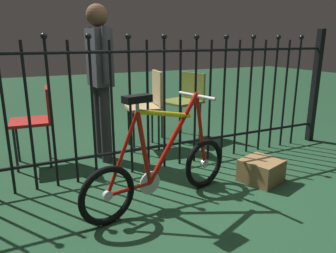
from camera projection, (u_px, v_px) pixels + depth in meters
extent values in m
plane|color=#1F462B|center=(195.00, 193.00, 2.70)|extent=(20.00, 20.00, 0.00)
cylinder|color=black|center=(6.00, 121.00, 2.53)|extent=(0.02, 0.02, 1.24)
cylinder|color=black|center=(29.00, 119.00, 2.60)|extent=(0.02, 0.02, 1.24)
cylinder|color=black|center=(52.00, 117.00, 2.67)|extent=(0.02, 0.02, 1.24)
sphere|color=black|center=(44.00, 36.00, 2.50)|extent=(0.05, 0.05, 0.05)
cylinder|color=black|center=(73.00, 115.00, 2.74)|extent=(0.02, 0.02, 1.24)
cylinder|color=black|center=(93.00, 113.00, 2.82)|extent=(0.02, 0.02, 1.24)
sphere|color=black|center=(88.00, 36.00, 2.65)|extent=(0.05, 0.05, 0.05)
cylinder|color=black|center=(112.00, 111.00, 2.89)|extent=(0.02, 0.02, 1.24)
cylinder|color=black|center=(130.00, 110.00, 2.96)|extent=(0.02, 0.02, 1.24)
sphere|color=black|center=(128.00, 37.00, 2.79)|extent=(0.05, 0.05, 0.05)
cylinder|color=black|center=(148.00, 108.00, 3.03)|extent=(0.02, 0.02, 1.24)
cylinder|color=black|center=(164.00, 106.00, 3.10)|extent=(0.02, 0.02, 1.24)
sphere|color=black|center=(164.00, 37.00, 2.93)|extent=(0.05, 0.05, 0.05)
cylinder|color=black|center=(180.00, 105.00, 3.18)|extent=(0.02, 0.02, 1.24)
cylinder|color=black|center=(195.00, 103.00, 3.25)|extent=(0.02, 0.02, 1.24)
sphere|color=black|center=(197.00, 37.00, 3.08)|extent=(0.05, 0.05, 0.05)
cylinder|color=black|center=(210.00, 102.00, 3.32)|extent=(0.02, 0.02, 1.24)
cylinder|color=black|center=(224.00, 101.00, 3.39)|extent=(0.02, 0.02, 1.24)
sphere|color=black|center=(226.00, 37.00, 3.22)|extent=(0.05, 0.05, 0.05)
cylinder|color=black|center=(237.00, 99.00, 3.46)|extent=(0.02, 0.02, 1.24)
cylinder|color=black|center=(250.00, 98.00, 3.54)|extent=(0.02, 0.02, 1.24)
sphere|color=black|center=(254.00, 37.00, 3.37)|extent=(0.05, 0.05, 0.05)
cylinder|color=black|center=(262.00, 97.00, 3.61)|extent=(0.02, 0.02, 1.24)
cylinder|color=black|center=(273.00, 96.00, 3.68)|extent=(0.02, 0.02, 1.24)
sphere|color=black|center=(279.00, 37.00, 3.51)|extent=(0.05, 0.05, 0.05)
cylinder|color=black|center=(285.00, 95.00, 3.75)|extent=(0.02, 0.02, 1.24)
cylinder|color=black|center=(296.00, 94.00, 3.82)|extent=(0.02, 0.02, 1.24)
sphere|color=black|center=(302.00, 37.00, 3.65)|extent=(0.05, 0.05, 0.05)
cylinder|color=black|center=(163.00, 146.00, 3.20)|extent=(4.10, 0.03, 0.03)
cylinder|color=black|center=(163.00, 51.00, 2.96)|extent=(4.10, 0.03, 0.03)
cube|color=black|center=(315.00, 87.00, 3.94)|extent=(0.07, 0.07, 1.37)
torus|color=black|center=(107.00, 196.00, 2.20)|extent=(0.43, 0.15, 0.43)
cylinder|color=silver|center=(107.00, 196.00, 2.20)|extent=(0.07, 0.05, 0.07)
torus|color=black|center=(204.00, 163.00, 2.77)|extent=(0.43, 0.15, 0.43)
cylinder|color=silver|center=(204.00, 163.00, 2.77)|extent=(0.07, 0.05, 0.07)
cylinder|color=red|center=(174.00, 137.00, 2.48)|extent=(0.49, 0.15, 0.65)
cylinder|color=yellow|center=(165.00, 114.00, 2.37)|extent=(0.49, 0.15, 0.14)
cylinder|color=red|center=(144.00, 149.00, 2.31)|extent=(0.13, 0.07, 0.57)
cylinder|color=red|center=(130.00, 189.00, 2.31)|extent=(0.35, 0.11, 0.04)
cylinder|color=red|center=(123.00, 153.00, 2.20)|extent=(0.28, 0.09, 0.56)
cylinder|color=red|center=(201.00, 130.00, 2.65)|extent=(0.15, 0.06, 0.63)
cylinder|color=silver|center=(197.00, 95.00, 2.54)|extent=(0.03, 0.03, 0.02)
cylinder|color=silver|center=(197.00, 96.00, 2.54)|extent=(0.12, 0.40, 0.03)
cylinder|color=silver|center=(137.00, 107.00, 2.20)|extent=(0.03, 0.03, 0.07)
cube|color=black|center=(137.00, 99.00, 2.19)|extent=(0.22, 0.13, 0.05)
cylinder|color=silver|center=(150.00, 183.00, 2.42)|extent=(0.18, 0.05, 0.18)
cylinder|color=black|center=(134.00, 133.00, 3.60)|extent=(0.02, 0.02, 0.47)
cylinder|color=black|center=(129.00, 126.00, 3.87)|extent=(0.02, 0.02, 0.47)
cylinder|color=black|center=(159.00, 131.00, 3.69)|extent=(0.02, 0.02, 0.47)
cylinder|color=black|center=(152.00, 124.00, 3.96)|extent=(0.02, 0.02, 0.47)
cube|color=tan|center=(143.00, 108.00, 3.71)|extent=(0.41, 0.41, 0.03)
cube|color=tan|center=(157.00, 88.00, 3.71)|extent=(0.08, 0.35, 0.39)
cylinder|color=black|center=(16.00, 151.00, 3.07)|extent=(0.02, 0.02, 0.44)
cylinder|color=black|center=(17.00, 142.00, 3.34)|extent=(0.02, 0.02, 0.44)
cylinder|color=black|center=(49.00, 147.00, 3.17)|extent=(0.02, 0.02, 0.44)
cylinder|color=black|center=(48.00, 138.00, 3.45)|extent=(0.02, 0.02, 0.44)
cube|color=#A51E19|center=(30.00, 122.00, 3.19)|extent=(0.41, 0.41, 0.03)
cube|color=#A51E19|center=(48.00, 103.00, 3.21)|extent=(0.06, 0.36, 0.32)
cylinder|color=black|center=(181.00, 126.00, 3.91)|extent=(0.02, 0.02, 0.47)
cylinder|color=black|center=(162.00, 120.00, 4.16)|extent=(0.02, 0.02, 0.47)
cylinder|color=black|center=(200.00, 121.00, 4.14)|extent=(0.02, 0.02, 0.47)
cylinder|color=black|center=(181.00, 116.00, 4.38)|extent=(0.02, 0.02, 0.47)
cube|color=olive|center=(181.00, 102.00, 4.08)|extent=(0.54, 0.54, 0.03)
cube|color=olive|center=(193.00, 85.00, 4.17)|extent=(0.14, 0.40, 0.33)
cylinder|color=#2D2D33|center=(106.00, 125.00, 3.30)|extent=(0.11, 0.11, 0.79)
cylinder|color=#2D2D33|center=(100.00, 122.00, 3.43)|extent=(0.11, 0.11, 0.79)
cube|color=#3F3F47|center=(99.00, 58.00, 3.19)|extent=(0.21, 0.32, 0.56)
cylinder|color=#3F3F47|center=(107.00, 55.00, 3.02)|extent=(0.08, 0.08, 0.53)
cylinder|color=#3F3F47|center=(92.00, 54.00, 3.35)|extent=(0.08, 0.08, 0.53)
sphere|color=brown|center=(97.00, 15.00, 3.09)|extent=(0.21, 0.21, 0.21)
cube|color=olive|center=(261.00, 171.00, 2.90)|extent=(0.40, 0.40, 0.20)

